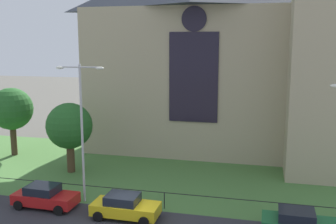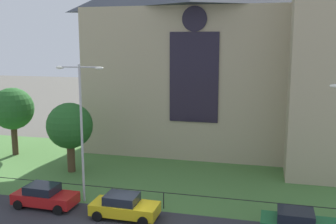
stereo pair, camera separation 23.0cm
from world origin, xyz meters
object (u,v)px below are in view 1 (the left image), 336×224
at_px(tree_left_near, 69,126).
at_px(parked_car_red, 45,196).
at_px(church_building, 211,47).
at_px(parked_car_green, 299,223).
at_px(parked_car_yellow, 125,206).
at_px(streetlamp_near, 82,118).
at_px(tree_left_far, 12,109).

bearing_deg(tree_left_near, parked_car_red, -76.42).
relative_size(tree_left_near, parked_car_red, 1.38).
height_order(church_building, parked_car_green, church_building).
height_order(parked_car_yellow, parked_car_green, same).
bearing_deg(parked_car_red, streetlamp_near, 37.11).
height_order(church_building, tree_left_far, church_building).
xyz_separation_m(church_building, tree_left_near, (-10.24, -10.80, -6.35)).
bearing_deg(parked_car_green, tree_left_near, 158.96).
xyz_separation_m(tree_left_far, streetlamp_near, (11.56, -8.90, 1.39)).
height_order(tree_left_far, parked_car_red, tree_left_far).
xyz_separation_m(tree_left_near, tree_left_far, (-7.74, 3.37, 0.57)).
distance_m(tree_left_near, parked_car_green, 19.46).
bearing_deg(parked_car_red, parked_car_yellow, -1.34).
bearing_deg(church_building, parked_car_green, -67.39).
bearing_deg(streetlamp_near, tree_left_far, 142.41).
distance_m(streetlamp_near, parked_car_yellow, 6.53).
height_order(tree_left_near, parked_car_red, tree_left_near).
xyz_separation_m(church_building, parked_car_red, (-8.54, -17.84, -9.53)).
height_order(streetlamp_near, parked_car_yellow, streetlamp_near).
relative_size(church_building, streetlamp_near, 2.76).
height_order(tree_left_near, parked_car_yellow, tree_left_near).
xyz_separation_m(tree_left_near, parked_car_green, (17.77, -7.27, -3.18)).
relative_size(church_building, tree_left_far, 3.97).
bearing_deg(parked_car_red, church_building, 66.21).
height_order(church_building, parked_car_yellow, church_building).
bearing_deg(parked_car_red, tree_left_near, 105.38).
height_order(parked_car_red, parked_car_green, same).
bearing_deg(parked_car_green, streetlamp_near, 174.12).
xyz_separation_m(parked_car_yellow, parked_car_green, (10.34, 0.09, 0.00)).
xyz_separation_m(tree_left_near, parked_car_red, (1.70, -7.04, -3.18)).
bearing_deg(parked_car_yellow, tree_left_far, 145.64).
height_order(parked_car_red, parked_car_yellow, same).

